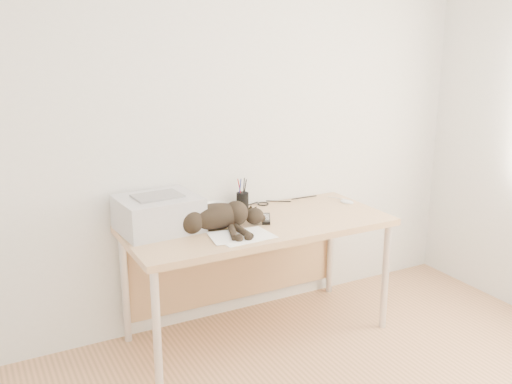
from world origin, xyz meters
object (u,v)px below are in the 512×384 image
cat (212,218)px  mouse (347,200)px  pen_cup (243,201)px  desk (252,239)px  printer (158,213)px  mug (215,210)px

cat → mouse: bearing=12.3°
cat → pen_cup: (0.34, 0.29, -0.01)m
desk → mouse: mouse is taller
printer → mouse: size_ratio=4.72×
desk → pen_cup: bearing=79.1°
desk → cat: bearing=-164.7°
printer → mouse: bearing=-2.6°
mug → mouse: (0.91, -0.11, -0.03)m
mouse → pen_cup: bearing=140.3°
mug → pen_cup: (0.23, 0.09, 0.01)m
desk → printer: printer is taller
desk → printer: (-0.57, 0.06, 0.23)m
cat → mug: bearing=68.4°
mug → mouse: bearing=-7.0°
mouse → desk: bearing=157.0°
cat → mouse: 1.03m
desk → mug: mug is taller
cat → mug: size_ratio=6.92×
mug → pen_cup: size_ratio=0.51×
mug → mouse: size_ratio=1.04×
printer → mug: 0.39m
mug → cat: bearing=-118.9°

